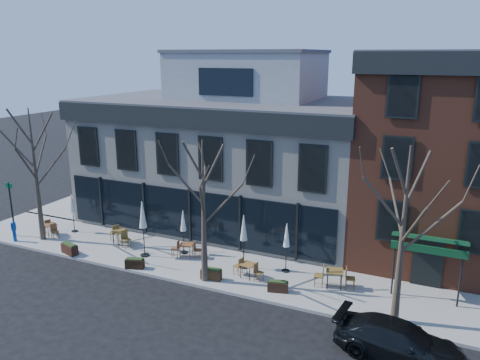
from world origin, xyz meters
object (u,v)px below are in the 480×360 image
at_px(cafe_set_0, 51,228).
at_px(call_box, 14,230).
at_px(parked_sedan, 400,342).
at_px(umbrella_0, 72,205).

bearing_deg(cafe_set_0, call_box, -128.59).
relative_size(call_box, cafe_set_0, 0.76).
bearing_deg(parked_sedan, call_box, 91.23).
distance_m(call_box, umbrella_0, 3.57).
distance_m(cafe_set_0, umbrella_0, 1.89).
bearing_deg(call_box, umbrella_0, 51.59).
relative_size(parked_sedan, call_box, 3.73).
xyz_separation_m(parked_sedan, umbrella_0, (-20.07, 4.73, 1.21)).
height_order(call_box, umbrella_0, umbrella_0).
bearing_deg(parked_sedan, cafe_set_0, 86.63).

